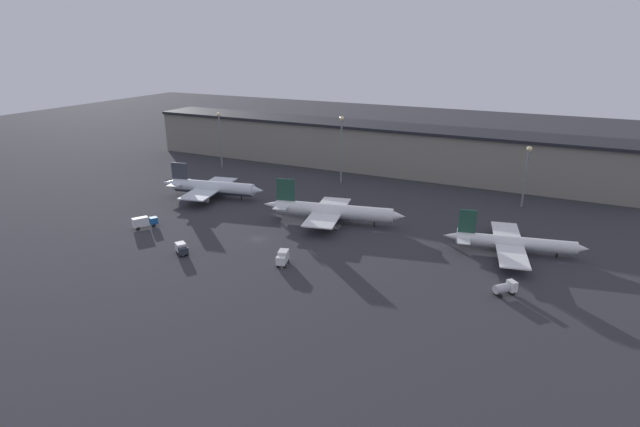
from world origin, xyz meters
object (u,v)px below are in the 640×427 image
at_px(service_vehicle_0, 144,222).
at_px(service_vehicle_2, 283,257).
at_px(airplane_0, 212,188).
at_px(service_vehicle_1, 182,248).
at_px(service_vehicle_3, 505,288).
at_px(airplane_2, 513,243).
at_px(airplane_1, 332,211).

xyz_separation_m(service_vehicle_0, service_vehicle_2, (51.14, -4.00, -0.01)).
xyz_separation_m(airplane_0, service_vehicle_1, (23.18, -43.83, -2.18)).
bearing_deg(service_vehicle_3, airplane_0, 118.20).
distance_m(airplane_0, airplane_2, 103.18).
height_order(airplane_0, airplane_1, airplane_1).
height_order(service_vehicle_2, service_vehicle_3, service_vehicle_2).
height_order(airplane_0, airplane_2, airplane_0).
distance_m(airplane_0, airplane_1, 49.76).
bearing_deg(service_vehicle_0, airplane_1, -28.65).
distance_m(airplane_1, service_vehicle_2, 33.19).
bearing_deg(airplane_1, service_vehicle_1, -135.34).
distance_m(airplane_2, service_vehicle_3, 25.22).
bearing_deg(service_vehicle_3, airplane_2, 46.41).
bearing_deg(airplane_0, airplane_2, -14.00).
xyz_separation_m(airplane_1, service_vehicle_0, (-49.89, -29.11, -1.84)).
bearing_deg(airplane_1, service_vehicle_3, -36.36).
relative_size(airplane_0, service_vehicle_0, 5.36).
bearing_deg(service_vehicle_3, service_vehicle_2, 142.48).
height_order(airplane_2, service_vehicle_2, airplane_2).
bearing_deg(service_vehicle_2, airplane_0, -141.65).
bearing_deg(airplane_2, service_vehicle_0, -175.88).
distance_m(airplane_1, service_vehicle_1, 47.57).
distance_m(service_vehicle_2, service_vehicle_3, 53.92).
distance_m(service_vehicle_0, service_vehicle_1, 25.70).
relative_size(service_vehicle_0, service_vehicle_2, 1.37).
bearing_deg(airplane_2, airplane_0, 166.00).
relative_size(service_vehicle_0, service_vehicle_1, 1.45).
xyz_separation_m(airplane_0, service_vehicle_3, (104.15, -29.48, -2.12)).
distance_m(airplane_1, airplane_2, 53.52).
distance_m(airplane_0, service_vehicle_1, 49.63).
height_order(airplane_0, service_vehicle_1, airplane_0).
bearing_deg(service_vehicle_0, airplane_2, -43.19).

